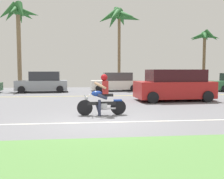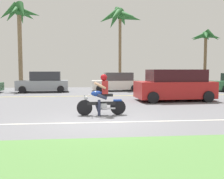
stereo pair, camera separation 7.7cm
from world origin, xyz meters
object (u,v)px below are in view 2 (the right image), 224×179
object	(u,v)px
motorcyclist	(102,98)
palm_tree_1	(206,39)
parked_car_1	(44,82)
parked_car_3	(173,82)
palm_tree_0	(120,19)
suv_nearby	(175,85)
palm_tree_2	(19,17)
parked_car_2	(116,82)

from	to	relation	value
motorcyclist	palm_tree_1	bearing A→B (deg)	52.01
parked_car_1	motorcyclist	bearing A→B (deg)	-69.37
parked_car_3	palm_tree_1	size ratio (longest dim) A/B	0.72
palm_tree_0	suv_nearby	bearing A→B (deg)	-78.89
palm_tree_0	palm_tree_2	bearing A→B (deg)	-176.45
motorcyclist	parked_car_3	size ratio (longest dim) A/B	0.45
palm_tree_0	palm_tree_1	size ratio (longest dim) A/B	1.34
motorcyclist	suv_nearby	bearing A→B (deg)	43.43
suv_nearby	parked_car_3	xyz separation A→B (m)	(2.17, 6.50, -0.11)
palm_tree_0	parked_car_3	bearing A→B (deg)	-40.51
parked_car_2	palm_tree_0	world-z (taller)	palm_tree_0
motorcyclist	parked_car_2	xyz separation A→B (m)	(1.95, 11.73, 0.05)
palm_tree_2	parked_car_1	bearing A→B (deg)	-45.93
suv_nearby	palm_tree_2	bearing A→B (deg)	140.08
parked_car_1	parked_car_3	size ratio (longest dim) A/B	0.97
parked_car_1	parked_car_3	world-z (taller)	parked_car_3
parked_car_1	palm_tree_2	xyz separation A→B (m)	(-2.50, 2.58, 5.88)
parked_car_2	palm_tree_1	bearing A→B (deg)	18.31
palm_tree_0	palm_tree_1	world-z (taller)	palm_tree_0
motorcyclist	parked_car_3	distance (m)	12.77
parked_car_1	palm_tree_2	world-z (taller)	palm_tree_2
palm_tree_1	parked_car_3	bearing A→B (deg)	-140.13
parked_car_3	palm_tree_0	size ratio (longest dim) A/B	0.54
suv_nearby	palm_tree_2	world-z (taller)	palm_tree_2
suv_nearby	palm_tree_1	bearing A→B (deg)	56.25
motorcyclist	palm_tree_0	xyz separation A→B (m)	(2.61, 14.38, 6.09)
parked_car_2	parked_car_1	bearing A→B (deg)	-175.26
parked_car_2	parked_car_3	world-z (taller)	parked_car_3
suv_nearby	palm_tree_2	distance (m)	15.83
palm_tree_0	palm_tree_2	xyz separation A→B (m)	(-9.33, -0.58, -0.12)
suv_nearby	palm_tree_0	size ratio (longest dim) A/B	0.59
parked_car_2	palm_tree_2	xyz separation A→B (m)	(-8.68, 2.07, 5.92)
parked_car_3	palm_tree_2	bearing A→B (deg)	167.61
suv_nearby	motorcyclist	bearing A→B (deg)	-136.57
palm_tree_1	palm_tree_0	bearing A→B (deg)	-176.44
parked_car_1	parked_car_2	xyz separation A→B (m)	(6.18, 0.51, -0.04)
parked_car_2	palm_tree_1	world-z (taller)	palm_tree_1
parked_car_3	palm_tree_2	distance (m)	15.00
motorcyclist	parked_car_1	world-z (taller)	parked_car_1
palm_tree_2	parked_car_2	bearing A→B (deg)	-13.43
suv_nearby	parked_car_3	bearing A→B (deg)	71.53
parked_car_3	palm_tree_1	bearing A→B (deg)	39.87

